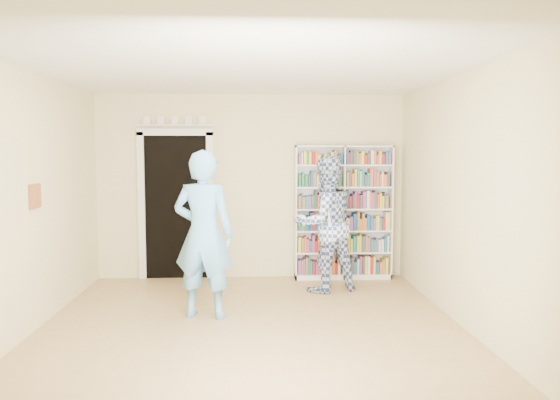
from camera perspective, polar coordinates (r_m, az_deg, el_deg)
The scene contains 11 objects.
floor at distance 5.85m, azimuth -3.04°, elevation -13.47°, with size 5.00×5.00×0.00m, color #A07E4D.
ceiling at distance 5.62m, azimuth -3.17°, elevation 13.67°, with size 5.00×5.00×0.00m, color white.
wall_back at distance 8.07m, azimuth -3.04°, elevation 1.39°, with size 4.50×4.50×0.00m, color beige.
wall_left at distance 6.02m, azimuth -25.06°, elevation -0.26°, with size 5.00×5.00×0.00m, color beige.
wall_right at distance 6.00m, azimuth 18.92°, elevation -0.07°, with size 5.00×5.00×0.00m, color beige.
bookshelf at distance 8.05m, azimuth 6.62°, elevation -1.23°, with size 1.42×0.27×1.95m.
doorway at distance 8.13m, azimuth -10.81°, elevation 0.14°, with size 1.10×0.08×2.43m.
wall_art at distance 6.19m, azimuth -24.21°, elevation 0.37°, with size 0.03×0.25×0.25m, color maroon.
man_blue at distance 6.16m, azimuth -7.99°, elevation -3.57°, with size 0.69×0.45×1.88m, color #68B0E7.
man_plaid at distance 7.30m, azimuth 4.74°, elevation -2.51°, with size 0.88×0.68×1.81m, color #2B4984.
paper_sheet at distance 7.10m, azimuth 5.75°, elevation -1.71°, with size 0.22×0.01×0.30m, color white.
Camera 1 is at (0.02, -5.55, 1.84)m, focal length 35.00 mm.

